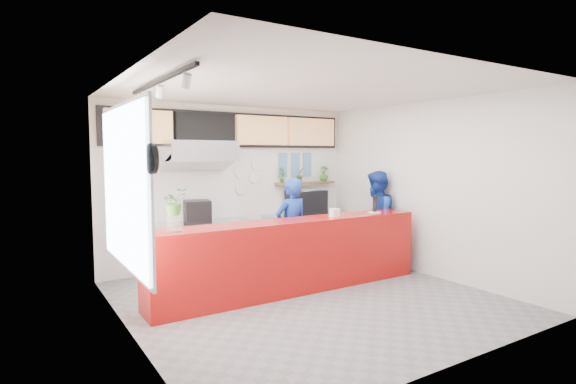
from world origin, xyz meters
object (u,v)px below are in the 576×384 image
staff_center (291,229)px  staff_right (376,218)px  espresso_machine (306,202)px  pepper_mill (375,204)px  panini_oven (197,211)px  service_counter (293,256)px

staff_center → staff_right: size_ratio=0.95×
staff_center → espresso_machine: bearing=-138.3°
staff_right → staff_center: bearing=-35.4°
espresso_machine → pepper_mill: pepper_mill is taller
panini_oven → pepper_mill: bearing=-25.1°
staff_right → pepper_mill: (-0.60, -0.59, 0.36)m
staff_center → pepper_mill: (1.28, -0.64, 0.41)m
espresso_machine → service_counter: bearing=-135.4°
pepper_mill → panini_oven: bearing=143.3°
staff_right → pepper_mill: staff_right is taller
service_counter → panini_oven: 2.06m
pepper_mill → staff_right: bearing=44.9°
espresso_machine → staff_center: 1.67m
staff_center → pepper_mill: 1.48m
service_counter → pepper_mill: (1.63, -0.04, 0.71)m
service_counter → staff_center: size_ratio=2.65×
panini_oven → staff_center: (1.19, -1.20, -0.25)m
panini_oven → espresso_machine: 2.32m
staff_right → panini_oven: bearing=-56.2°
panini_oven → staff_center: 1.71m
staff_right → pepper_mill: bearing=10.8°
panini_oven → staff_right: staff_right is taller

